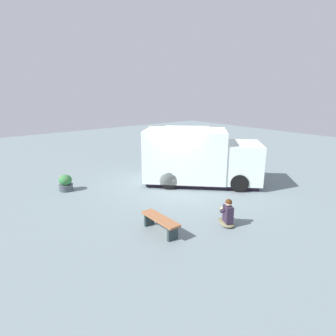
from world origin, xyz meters
name	(u,v)px	position (x,y,z in m)	size (l,w,h in m)	color
ground_plane	(177,187)	(0.00, 0.00, 0.00)	(40.00, 40.00, 0.00)	slate
food_truck	(199,158)	(1.10, -0.24, 1.17)	(5.08, 5.13, 2.46)	white
person_customer	(228,215)	(-1.21, -3.85, 0.35)	(0.63, 0.79, 0.90)	#6E674B
planter_flowering_near	(66,183)	(-4.01, 2.60, 0.34)	(0.59, 0.59, 0.70)	#424D54
planter_flowering_far	(204,155)	(4.22, 2.45, 0.40)	(0.45, 0.45, 0.76)	#BD6959
plaza_bench	(160,221)	(-3.13, -2.86, 0.35)	(0.42, 1.48, 0.47)	#985E3C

